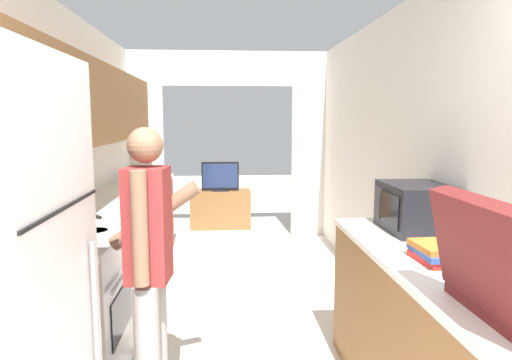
{
  "coord_description": "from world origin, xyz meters",
  "views": [
    {
      "loc": [
        -0.07,
        -0.96,
        1.62
      ],
      "look_at": [
        0.26,
        3.55,
        1.01
      ],
      "focal_mm": 32.0,
      "sensor_mm": 36.0,
      "label": 1
    }
  ],
  "objects_px": {
    "person": "(149,270)",
    "knife": "(99,215)",
    "microwave": "(415,208)",
    "tv_cabinet": "(221,209)",
    "television": "(220,177)",
    "book_stack": "(435,253)",
    "range_oven": "(69,311)"
  },
  "relations": [
    {
      "from": "microwave",
      "to": "book_stack",
      "type": "bearing_deg",
      "value": -104.29
    },
    {
      "from": "microwave",
      "to": "tv_cabinet",
      "type": "xyz_separation_m",
      "value": [
        -1.23,
        4.01,
        -0.79
      ]
    },
    {
      "from": "range_oven",
      "to": "person",
      "type": "xyz_separation_m",
      "value": [
        0.55,
        -0.38,
        0.37
      ]
    },
    {
      "from": "book_stack",
      "to": "microwave",
      "type": "bearing_deg",
      "value": 75.71
    },
    {
      "from": "person",
      "to": "tv_cabinet",
      "type": "height_order",
      "value": "person"
    },
    {
      "from": "range_oven",
      "to": "book_stack",
      "type": "xyz_separation_m",
      "value": [
        1.96,
        -0.6,
        0.5
      ]
    },
    {
      "from": "range_oven",
      "to": "person",
      "type": "bearing_deg",
      "value": -34.67
    },
    {
      "from": "book_stack",
      "to": "tv_cabinet",
      "type": "distance_m",
      "value": 4.79
    },
    {
      "from": "range_oven",
      "to": "television",
      "type": "relative_size",
      "value": 1.94
    },
    {
      "from": "television",
      "to": "knife",
      "type": "xyz_separation_m",
      "value": [
        -0.84,
        -3.38,
        0.16
      ]
    },
    {
      "from": "range_oven",
      "to": "person",
      "type": "distance_m",
      "value": 0.76
    },
    {
      "from": "tv_cabinet",
      "to": "knife",
      "type": "bearing_deg",
      "value": -103.87
    },
    {
      "from": "microwave",
      "to": "book_stack",
      "type": "xyz_separation_m",
      "value": [
        -0.16,
        -0.61,
        -0.1
      ]
    },
    {
      "from": "range_oven",
      "to": "microwave",
      "type": "bearing_deg",
      "value": 0.44
    },
    {
      "from": "range_oven",
      "to": "knife",
      "type": "height_order",
      "value": "range_oven"
    },
    {
      "from": "microwave",
      "to": "knife",
      "type": "xyz_separation_m",
      "value": [
        -2.08,
        0.58,
        -0.14
      ]
    },
    {
      "from": "book_stack",
      "to": "knife",
      "type": "height_order",
      "value": "book_stack"
    },
    {
      "from": "television",
      "to": "tv_cabinet",
      "type": "bearing_deg",
      "value": 90.0
    },
    {
      "from": "book_stack",
      "to": "knife",
      "type": "distance_m",
      "value": 2.26
    },
    {
      "from": "tv_cabinet",
      "to": "television",
      "type": "distance_m",
      "value": 0.49
    },
    {
      "from": "person",
      "to": "television",
      "type": "distance_m",
      "value": 4.37
    },
    {
      "from": "range_oven",
      "to": "book_stack",
      "type": "relative_size",
      "value": 3.65
    },
    {
      "from": "range_oven",
      "to": "television",
      "type": "xyz_separation_m",
      "value": [
        0.89,
        3.98,
        0.3
      ]
    },
    {
      "from": "microwave",
      "to": "tv_cabinet",
      "type": "relative_size",
      "value": 0.55
    },
    {
      "from": "television",
      "to": "book_stack",
      "type": "bearing_deg",
      "value": -76.76
    },
    {
      "from": "range_oven",
      "to": "tv_cabinet",
      "type": "xyz_separation_m",
      "value": [
        0.89,
        4.02,
        -0.19
      ]
    },
    {
      "from": "person",
      "to": "microwave",
      "type": "relative_size",
      "value": 3.22
    },
    {
      "from": "microwave",
      "to": "television",
      "type": "relative_size",
      "value": 0.89
    },
    {
      "from": "tv_cabinet",
      "to": "television",
      "type": "relative_size",
      "value": 1.62
    },
    {
      "from": "microwave",
      "to": "book_stack",
      "type": "distance_m",
      "value": 0.64
    },
    {
      "from": "person",
      "to": "knife",
      "type": "height_order",
      "value": "person"
    },
    {
      "from": "person",
      "to": "book_stack",
      "type": "distance_m",
      "value": 1.44
    }
  ]
}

